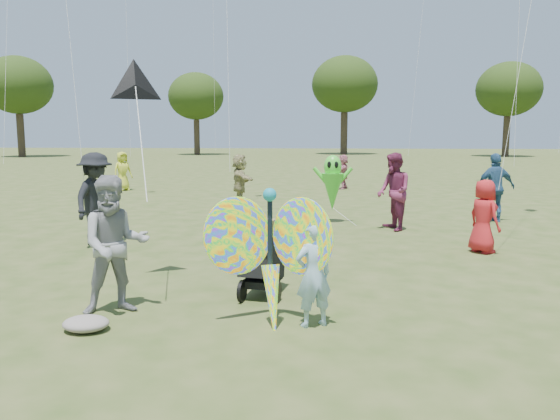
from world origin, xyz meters
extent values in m
plane|color=#51592B|center=(0.00, 0.00, 0.00)|extent=(160.00, 160.00, 0.00)
imported|color=#93BCD0|center=(0.39, -0.56, 0.63)|extent=(0.55, 0.48, 1.26)
imported|color=gray|center=(-2.12, -0.29, 0.88)|extent=(1.06, 0.98, 1.76)
ellipsoid|color=gray|center=(-2.23, -0.96, 0.09)|extent=(0.54, 0.44, 0.17)
imported|color=red|center=(3.50, 3.82, 0.70)|extent=(0.73, 0.82, 1.41)
imported|color=black|center=(-4.22, 3.91, 0.95)|extent=(0.89, 1.32, 1.89)
imported|color=#2E5781|center=(4.80, 7.65, 0.89)|extent=(1.11, 0.65, 1.78)
imported|color=#9B915F|center=(-2.28, 10.17, 0.82)|extent=(1.06, 1.59, 1.64)
imported|color=#76274A|center=(2.05, 6.14, 0.92)|extent=(0.92, 1.05, 1.84)
imported|color=#CAD131|center=(-7.77, 14.44, 0.78)|extent=(0.88, 0.90, 1.56)
imported|color=#B96A7A|center=(1.09, 15.93, 0.71)|extent=(0.82, 1.39, 1.42)
cube|color=black|center=(-0.37, 0.64, 0.55)|extent=(0.60, 0.93, 0.71)
cube|color=black|center=(-0.37, 0.64, 0.22)|extent=(0.53, 0.75, 0.10)
ellipsoid|color=black|center=(-0.37, 0.89, 0.88)|extent=(0.51, 0.45, 0.33)
cylinder|color=black|center=(-0.61, 0.29, 0.15)|extent=(0.10, 0.30, 0.30)
cylinder|color=black|center=(-0.13, 0.29, 0.15)|extent=(0.10, 0.30, 0.30)
cylinder|color=black|center=(-0.37, 1.09, 0.11)|extent=(0.09, 0.23, 0.22)
cylinder|color=black|center=(-0.37, 0.16, 0.98)|extent=(0.44, 0.11, 0.03)
cube|color=#9B7F4B|center=(-0.37, 0.59, 0.96)|extent=(0.38, 0.33, 0.26)
ellipsoid|color=#FF3A28|center=(-0.51, -0.52, 1.06)|extent=(0.98, 0.71, 1.24)
ellipsoid|color=#FF3A28|center=(0.25, -0.52, 1.06)|extent=(0.98, 0.71, 1.24)
cylinder|color=black|center=(-0.13, -0.50, 1.01)|extent=(0.06, 0.06, 1.00)
cone|color=#FF3A28|center=(-0.08, -0.67, 0.30)|extent=(0.36, 0.49, 0.93)
sphere|color=teal|center=(-0.13, -0.52, 1.56)|extent=(0.16, 0.16, 0.16)
cone|color=black|center=(-2.28, 1.08, 2.97)|extent=(0.89, 0.62, 0.81)
cylinder|color=silver|center=(-2.00, 0.44, 2.19)|extent=(0.57, 1.28, 1.56)
cone|color=#49DC33|center=(0.62, 7.10, 0.80)|extent=(0.56, 0.56, 0.95)
ellipsoid|color=#49DC33|center=(0.62, 7.10, 1.45)|extent=(0.44, 0.39, 0.57)
ellipsoid|color=black|center=(0.53, 6.92, 1.50)|extent=(0.10, 0.05, 0.17)
ellipsoid|color=black|center=(0.71, 6.92, 1.50)|extent=(0.10, 0.05, 0.17)
cylinder|color=#49DC33|center=(0.32, 7.10, 1.20)|extent=(0.43, 0.10, 0.49)
cylinder|color=#49DC33|center=(0.92, 7.10, 1.20)|extent=(0.43, 0.10, 0.49)
cylinder|color=silver|center=(0.92, 6.90, 0.20)|extent=(0.61, 0.41, 0.41)
cylinder|color=#3A2D21|center=(-30.00, 45.00, 2.10)|extent=(0.70, 0.70, 4.20)
ellipsoid|color=#2B4214|center=(-30.00, 45.00, 7.00)|extent=(6.60, 6.60, 5.61)
cylinder|color=#3A2D21|center=(-14.00, 52.00, 1.89)|extent=(0.63, 0.63, 3.78)
ellipsoid|color=#2B4214|center=(-14.00, 52.00, 6.30)|extent=(5.94, 5.94, 5.05)
cylinder|color=#3A2D21|center=(2.00, 55.00, 2.31)|extent=(0.77, 0.77, 4.62)
ellipsoid|color=#2B4214|center=(2.00, 55.00, 7.70)|extent=(7.26, 7.26, 6.17)
cylinder|color=#3A2D21|center=(18.00, 50.00, 1.99)|extent=(0.66, 0.67, 3.99)
ellipsoid|color=#2B4214|center=(18.00, 50.00, 6.65)|extent=(6.27, 6.27, 5.33)
camera|label=1|loc=(0.57, -6.79, 2.26)|focal=35.00mm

